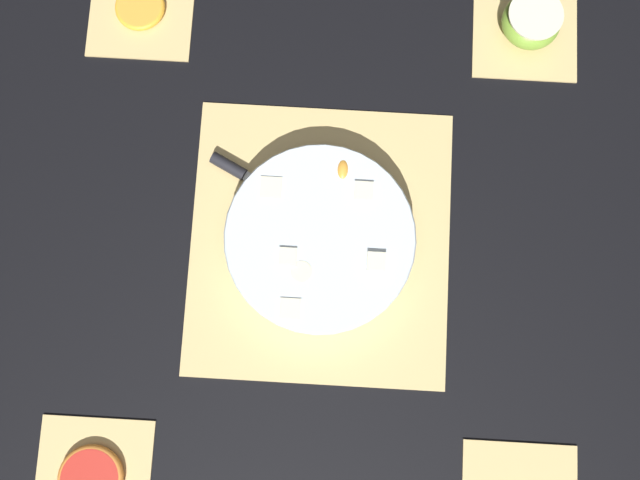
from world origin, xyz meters
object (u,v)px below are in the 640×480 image
paring_knife (233,169)px  apple_half (531,21)px  fruit_salad_bowl (320,239)px  grapefruit_slice (91,478)px  orange_slice_whole (140,7)px

paring_knife → apple_half: bearing=-60.2°
fruit_salad_bowl → apple_half: fruit_salad_bowl is taller
grapefruit_slice → paring_knife: bearing=-20.0°
orange_slice_whole → grapefruit_slice: grapefruit_slice is taller
fruit_salad_bowl → grapefruit_slice: size_ratio=2.94×
orange_slice_whole → grapefruit_slice: (-0.69, 0.00, 0.00)m
orange_slice_whole → grapefruit_slice: 0.69m
fruit_salad_bowl → grapefruit_slice: fruit_salad_bowl is taller
paring_knife → apple_half: apple_half is taller
fruit_salad_bowl → orange_slice_whole: fruit_salad_bowl is taller
paring_knife → apple_half: (0.25, -0.43, 0.02)m
paring_knife → fruit_salad_bowl: bearing=-126.6°
paring_knife → orange_slice_whole: size_ratio=1.72×
fruit_salad_bowl → orange_slice_whole: (0.35, 0.30, -0.02)m
apple_half → grapefruit_slice: bearing=139.5°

